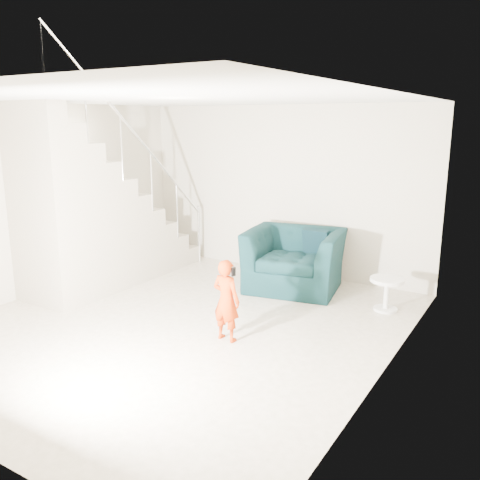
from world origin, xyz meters
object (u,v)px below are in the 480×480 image
(staircase, at_px, (94,225))
(armchair, at_px, (294,260))
(side_table, at_px, (387,289))
(toddler, at_px, (226,300))

(staircase, bearing_deg, armchair, 29.46)
(side_table, xyz_separation_m, staircase, (-4.03, -1.27, 0.65))
(toddler, bearing_deg, side_table, -120.93)
(side_table, bearing_deg, armchair, 172.14)
(armchair, distance_m, side_table, 1.46)
(armchair, relative_size, toddler, 1.42)
(armchair, xyz_separation_m, side_table, (1.44, -0.20, -0.14))
(toddler, bearing_deg, staircase, -8.98)
(armchair, height_order, side_table, armchair)
(side_table, distance_m, staircase, 4.28)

